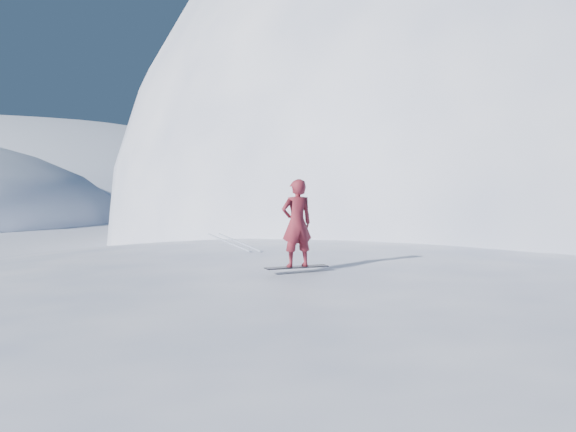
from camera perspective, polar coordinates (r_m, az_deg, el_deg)
name	(u,v)px	position (r m, az deg, el deg)	size (l,w,h in m)	color
ground	(318,359)	(14.09, 3.09, -14.35)	(400.00, 400.00, 0.00)	white
near_ridge	(326,327)	(17.13, 3.86, -11.20)	(36.00, 28.00, 4.80)	white
summit_peak	(511,241)	(46.72, 21.68, -2.35)	(60.00, 56.00, 56.00)	white
peak_shoulder	(394,253)	(35.87, 10.70, -3.76)	(28.00, 24.00, 18.00)	white
wind_bumps	(280,338)	(15.97, -0.82, -12.25)	(16.00, 14.40, 1.00)	white
snowboard	(297,267)	(12.54, 0.89, -5.21)	(1.45, 0.27, 0.02)	black
snowboarder	(297,223)	(12.44, 0.90, -0.72)	(0.71, 0.46, 1.94)	maroon
board_tracks	(231,241)	(18.55, -5.76, -2.52)	(1.19, 5.96, 0.04)	silver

